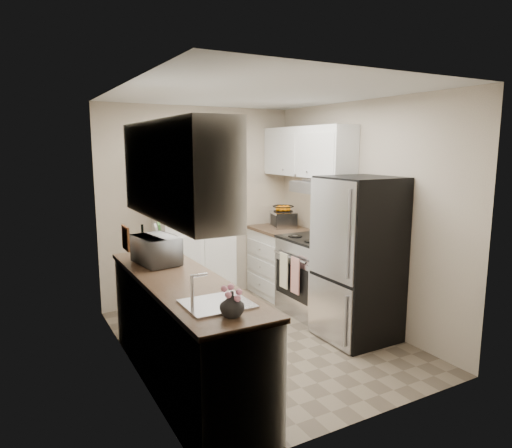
{
  "coord_description": "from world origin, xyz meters",
  "views": [
    {
      "loc": [
        -2.21,
        -3.91,
        2.0
      ],
      "look_at": [
        0.04,
        0.15,
        1.21
      ],
      "focal_mm": 32.0,
      "sensor_mm": 36.0,
      "label": 1
    }
  ],
  "objects_px": {
    "pantry_cabinet": "(194,228)",
    "microwave": "(157,250)",
    "electric_range": "(315,274)",
    "refrigerator": "(358,259)",
    "toaster_oven": "(283,220)",
    "wine_bottle": "(143,242)"
  },
  "relations": [
    {
      "from": "pantry_cabinet",
      "to": "microwave",
      "type": "xyz_separation_m",
      "value": [
        -0.82,
        -1.17,
        0.05
      ]
    },
    {
      "from": "electric_range",
      "to": "refrigerator",
      "type": "relative_size",
      "value": 0.66
    },
    {
      "from": "pantry_cabinet",
      "to": "electric_range",
      "type": "xyz_separation_m",
      "value": [
        1.17,
        -0.93,
        -0.52
      ]
    },
    {
      "from": "refrigerator",
      "to": "toaster_oven",
      "type": "distance_m",
      "value": 1.64
    },
    {
      "from": "refrigerator",
      "to": "electric_range",
      "type": "bearing_deg",
      "value": 87.52
    },
    {
      "from": "microwave",
      "to": "toaster_oven",
      "type": "height_order",
      "value": "microwave"
    },
    {
      "from": "toaster_oven",
      "to": "microwave",
      "type": "bearing_deg",
      "value": -137.32
    },
    {
      "from": "microwave",
      "to": "wine_bottle",
      "type": "relative_size",
      "value": 1.59
    },
    {
      "from": "wine_bottle",
      "to": "pantry_cabinet",
      "type": "bearing_deg",
      "value": 44.79
    },
    {
      "from": "microwave",
      "to": "toaster_oven",
      "type": "relative_size",
      "value": 1.29
    },
    {
      "from": "refrigerator",
      "to": "wine_bottle",
      "type": "relative_size",
      "value": 5.67
    },
    {
      "from": "wine_bottle",
      "to": "toaster_oven",
      "type": "relative_size",
      "value": 0.82
    },
    {
      "from": "pantry_cabinet",
      "to": "wine_bottle",
      "type": "relative_size",
      "value": 6.67
    },
    {
      "from": "wine_bottle",
      "to": "electric_range",
      "type": "bearing_deg",
      "value": -1.9
    },
    {
      "from": "electric_range",
      "to": "microwave",
      "type": "relative_size",
      "value": 2.37
    },
    {
      "from": "toaster_oven",
      "to": "refrigerator",
      "type": "bearing_deg",
      "value": -78.39
    },
    {
      "from": "microwave",
      "to": "wine_bottle",
      "type": "distance_m",
      "value": 0.32
    },
    {
      "from": "wine_bottle",
      "to": "toaster_oven",
      "type": "height_order",
      "value": "wine_bottle"
    },
    {
      "from": "wine_bottle",
      "to": "refrigerator",
      "type": "bearing_deg",
      "value": -23.41
    },
    {
      "from": "electric_range",
      "to": "wine_bottle",
      "type": "relative_size",
      "value": 3.77
    },
    {
      "from": "electric_range",
      "to": "refrigerator",
      "type": "distance_m",
      "value": 0.88
    },
    {
      "from": "pantry_cabinet",
      "to": "wine_bottle",
      "type": "xyz_separation_m",
      "value": [
        -0.86,
        -0.86,
        0.07
      ]
    }
  ]
}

